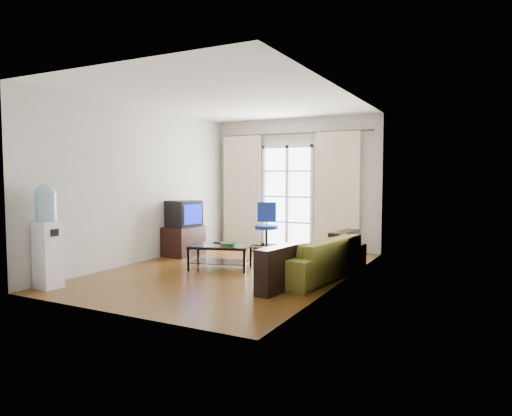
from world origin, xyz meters
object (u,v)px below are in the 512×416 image
(sofa, at_px, (315,257))
(task_chair, at_px, (267,236))
(water_cooler, at_px, (47,234))
(crt_tv, at_px, (183,214))
(coffee_table, at_px, (220,253))
(tv_stand, at_px, (184,241))

(sofa, relative_size, task_chair, 2.20)
(task_chair, height_order, water_cooler, water_cooler)
(crt_tv, height_order, task_chair, crt_tv)
(coffee_table, xyz_separation_m, crt_tv, (-1.30, 0.76, 0.55))
(sofa, height_order, coffee_table, sofa)
(sofa, bearing_deg, task_chair, -129.50)
(coffee_table, relative_size, crt_tv, 1.73)
(sofa, distance_m, task_chair, 2.53)
(task_chair, bearing_deg, sofa, -71.86)
(tv_stand, height_order, task_chair, task_chair)
(coffee_table, bearing_deg, water_cooler, -122.77)
(tv_stand, height_order, crt_tv, crt_tv)
(crt_tv, bearing_deg, task_chair, 58.42)
(coffee_table, height_order, crt_tv, crt_tv)
(tv_stand, bearing_deg, sofa, -10.72)
(coffee_table, height_order, water_cooler, water_cooler)
(sofa, relative_size, water_cooler, 1.53)
(coffee_table, distance_m, task_chair, 1.99)
(crt_tv, distance_m, task_chair, 1.77)
(sofa, distance_m, crt_tv, 2.99)
(tv_stand, xyz_separation_m, task_chair, (1.16, 1.22, 0.01))
(task_chair, xyz_separation_m, water_cooler, (-1.24, -4.14, 0.45))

